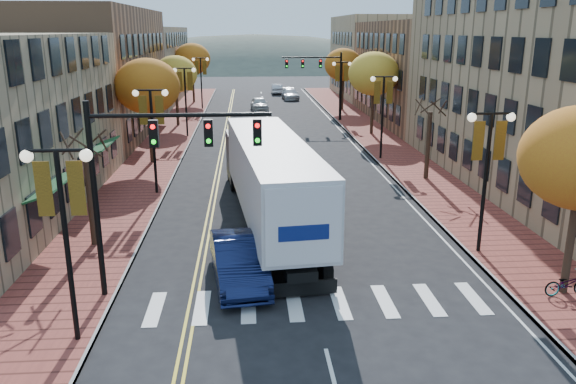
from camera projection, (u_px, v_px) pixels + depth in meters
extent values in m
plane|color=black|center=(322.00, 333.00, 17.66)|extent=(200.00, 200.00, 0.00)
cube|color=brown|center=(168.00, 140.00, 48.13)|extent=(4.00, 85.00, 0.15)
cube|color=brown|center=(375.00, 137.00, 49.40)|extent=(4.00, 85.00, 0.15)
cube|color=brown|center=(78.00, 73.00, 49.41)|extent=(12.00, 24.00, 11.00)
cube|color=#9E8966|center=(133.00, 65.00, 73.56)|extent=(12.00, 26.00, 9.50)
cube|color=brown|center=(447.00, 72.00, 57.79)|extent=(15.00, 24.00, 10.00)
cube|color=#9E8966|center=(393.00, 57.00, 78.72)|extent=(15.00, 20.00, 11.00)
cylinder|color=#382619|center=(90.00, 198.00, 24.06)|extent=(0.28, 0.28, 4.20)
cylinder|color=#382619|center=(150.00, 127.00, 39.29)|extent=(0.28, 0.28, 4.90)
ellipsoid|color=#C08316|center=(147.00, 86.00, 38.49)|extent=(4.48, 4.48, 3.81)
cylinder|color=#382619|center=(177.00, 102.00, 54.66)|extent=(0.28, 0.28, 4.55)
ellipsoid|color=gold|center=(175.00, 74.00, 53.92)|extent=(4.16, 4.16, 3.54)
cylinder|color=#382619|center=(193.00, 82.00, 71.83)|extent=(0.28, 0.28, 5.04)
ellipsoid|color=#C08316|center=(192.00, 59.00, 71.01)|extent=(4.61, 4.61, 3.92)
cylinder|color=#382619|center=(572.00, 232.00, 19.53)|extent=(0.28, 0.28, 4.55)
cylinder|color=#382619|center=(428.00, 146.00, 34.91)|extent=(0.28, 0.28, 4.20)
cylinder|color=#382619|center=(372.00, 106.00, 50.13)|extent=(0.28, 0.28, 4.90)
ellipsoid|color=gold|center=(374.00, 74.00, 49.33)|extent=(4.48, 4.48, 3.81)
cylinder|color=#382619|center=(343.00, 89.00, 65.47)|extent=(0.28, 0.28, 4.76)
ellipsoid|color=#C08316|center=(343.00, 65.00, 64.70)|extent=(4.35, 4.35, 3.70)
cylinder|color=black|center=(68.00, 252.00, 16.30)|extent=(0.16, 0.16, 6.00)
cylinder|color=black|center=(56.00, 150.00, 15.46)|extent=(1.60, 0.10, 0.10)
sphere|color=#FFF2CC|center=(27.00, 156.00, 15.44)|extent=(0.36, 0.36, 0.36)
sphere|color=#FFF2CC|center=(86.00, 155.00, 15.56)|extent=(0.36, 0.36, 0.36)
cube|color=#AF7A17|center=(44.00, 189.00, 15.73)|extent=(0.45, 0.03, 1.60)
cube|color=#AF7A17|center=(77.00, 188.00, 15.80)|extent=(0.45, 0.03, 1.60)
cylinder|color=black|center=(154.00, 144.00, 31.62)|extent=(0.16, 0.16, 6.00)
cylinder|color=black|center=(150.00, 90.00, 30.78)|extent=(1.60, 0.10, 0.10)
sphere|color=#FFF2CC|center=(135.00, 93.00, 30.77)|extent=(0.36, 0.36, 0.36)
sphere|color=#FFF2CC|center=(165.00, 93.00, 30.88)|extent=(0.36, 0.36, 0.36)
cube|color=#AF7A17|center=(143.00, 110.00, 31.06)|extent=(0.45, 0.03, 1.60)
cube|color=#AF7A17|center=(160.00, 110.00, 31.12)|extent=(0.45, 0.03, 1.60)
cylinder|color=black|center=(186.00, 103.00, 48.86)|extent=(0.16, 0.16, 6.00)
cylinder|color=black|center=(184.00, 68.00, 48.02)|extent=(1.60, 0.10, 0.10)
sphere|color=#FFF2CC|center=(175.00, 70.00, 48.01)|extent=(0.36, 0.36, 0.36)
sphere|color=#FFF2CC|center=(194.00, 70.00, 48.12)|extent=(0.36, 0.36, 0.36)
cube|color=#AF7A17|center=(180.00, 81.00, 48.30)|extent=(0.45, 0.03, 1.60)
cube|color=#AF7A17|center=(190.00, 81.00, 48.36)|extent=(0.45, 0.03, 1.60)
cylinder|color=black|center=(201.00, 84.00, 66.10)|extent=(0.16, 0.16, 6.00)
cylinder|color=black|center=(200.00, 58.00, 65.26)|extent=(1.60, 0.10, 0.10)
sphere|color=#FFF2CC|center=(193.00, 59.00, 65.25)|extent=(0.36, 0.36, 0.36)
sphere|color=#FFF2CC|center=(207.00, 59.00, 65.36)|extent=(0.36, 0.36, 0.36)
cube|color=#AF7A17|center=(197.00, 68.00, 65.54)|extent=(0.45, 0.03, 1.60)
cube|color=#AF7A17|center=(205.00, 68.00, 65.60)|extent=(0.45, 0.03, 1.60)
cylinder|color=black|center=(485.00, 186.00, 23.10)|extent=(0.16, 0.16, 6.00)
cylinder|color=black|center=(492.00, 113.00, 22.26)|extent=(1.60, 0.10, 0.10)
sphere|color=#FFF2CC|center=(472.00, 117.00, 22.25)|extent=(0.36, 0.36, 0.36)
sphere|color=#FFF2CC|center=(511.00, 117.00, 22.36)|extent=(0.36, 0.36, 0.36)
cube|color=#AF7A17|center=(478.00, 141.00, 22.54)|extent=(0.45, 0.03, 1.60)
cube|color=#AF7A17|center=(500.00, 141.00, 22.60)|extent=(0.45, 0.03, 1.60)
cylinder|color=black|center=(382.00, 119.00, 40.34)|extent=(0.16, 0.16, 6.00)
cylinder|color=black|center=(384.00, 77.00, 39.50)|extent=(1.60, 0.10, 0.10)
sphere|color=#FFF2CC|center=(373.00, 79.00, 39.49)|extent=(0.36, 0.36, 0.36)
sphere|color=#FFF2CC|center=(395.00, 79.00, 39.60)|extent=(0.36, 0.36, 0.36)
cube|color=#AF7A17|center=(377.00, 93.00, 39.78)|extent=(0.45, 0.03, 1.60)
cube|color=#AF7A17|center=(390.00, 92.00, 39.84)|extent=(0.45, 0.03, 1.60)
cylinder|color=black|center=(341.00, 92.00, 57.58)|extent=(0.16, 0.16, 6.00)
cylinder|color=black|center=(342.00, 62.00, 56.74)|extent=(1.60, 0.10, 0.10)
sphere|color=#FFF2CC|center=(334.00, 64.00, 56.72)|extent=(0.36, 0.36, 0.36)
sphere|color=#FFF2CC|center=(350.00, 64.00, 56.84)|extent=(0.36, 0.36, 0.36)
cube|color=#AF7A17|center=(337.00, 73.00, 57.01)|extent=(0.45, 0.03, 1.60)
cube|color=#AF7A17|center=(346.00, 73.00, 57.08)|extent=(0.45, 0.03, 1.60)
cylinder|color=black|center=(96.00, 204.00, 19.04)|extent=(0.20, 0.20, 7.00)
cylinder|color=black|center=(180.00, 115.00, 18.41)|extent=(6.00, 0.14, 0.14)
cube|color=black|center=(154.00, 134.00, 18.52)|extent=(0.30, 0.25, 0.90)
sphere|color=#FF0C0C|center=(153.00, 127.00, 18.31)|extent=(0.16, 0.16, 0.16)
cube|color=black|center=(209.00, 133.00, 18.64)|extent=(0.30, 0.25, 0.90)
sphere|color=#FF0C0C|center=(208.00, 126.00, 18.44)|extent=(0.16, 0.16, 0.16)
cube|color=black|center=(257.00, 132.00, 18.76)|extent=(0.30, 0.25, 0.90)
sphere|color=#FF0C0C|center=(257.00, 126.00, 18.55)|extent=(0.16, 0.16, 0.16)
cylinder|color=black|center=(340.00, 87.00, 57.43)|extent=(0.20, 0.20, 7.00)
cylinder|color=black|center=(312.00, 57.00, 56.38)|extent=(6.00, 0.14, 0.14)
cube|color=black|center=(320.00, 63.00, 56.61)|extent=(0.30, 0.25, 0.90)
sphere|color=#FF0C0C|center=(321.00, 61.00, 56.41)|extent=(0.16, 0.16, 0.16)
cube|color=black|center=(303.00, 64.00, 56.49)|extent=(0.30, 0.25, 0.90)
sphere|color=#FF0C0C|center=(303.00, 61.00, 56.28)|extent=(0.16, 0.16, 0.16)
cube|color=black|center=(287.00, 64.00, 56.37)|extent=(0.30, 0.25, 0.90)
sphere|color=#FF0C0C|center=(287.00, 61.00, 56.17)|extent=(0.16, 0.16, 0.16)
cube|color=black|center=(272.00, 214.00, 26.13)|extent=(2.57, 14.28, 0.38)
cube|color=silver|center=(272.00, 174.00, 25.60)|extent=(4.31, 14.46, 3.07)
cube|color=black|center=(251.00, 156.00, 34.17)|extent=(3.07, 3.55, 2.74)
cylinder|color=black|center=(265.00, 274.00, 20.66)|extent=(0.50, 1.13, 1.10)
cylinder|color=black|center=(325.00, 269.00, 21.05)|extent=(0.50, 1.13, 1.10)
cylinder|color=black|center=(260.00, 260.00, 21.90)|extent=(0.50, 1.13, 1.10)
cylinder|color=black|center=(317.00, 256.00, 22.29)|extent=(0.50, 1.13, 1.10)
cylinder|color=black|center=(234.00, 182.00, 33.09)|extent=(0.50, 1.13, 1.10)
cylinder|color=black|center=(273.00, 180.00, 33.48)|extent=(0.50, 1.13, 1.10)
cylinder|color=black|center=(231.00, 172.00, 35.37)|extent=(0.50, 1.13, 1.10)
cylinder|color=black|center=(267.00, 171.00, 35.76)|extent=(0.50, 1.13, 1.10)
imported|color=#0E1538|center=(239.00, 260.00, 21.06)|extent=(2.49, 5.45, 1.73)
imported|color=black|center=(306.00, 209.00, 27.70)|extent=(2.45, 5.07, 1.39)
imported|color=silver|center=(259.00, 104.00, 65.93)|extent=(2.20, 4.80, 1.59)
imported|color=#ADAFB5|center=(290.00, 94.00, 76.36)|extent=(2.33, 5.14, 1.46)
imported|color=#B9B9C2|center=(277.00, 89.00, 82.99)|extent=(1.58, 4.44, 1.46)
imported|color=gray|center=(567.00, 284.00, 19.76)|extent=(1.71, 0.69, 0.88)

